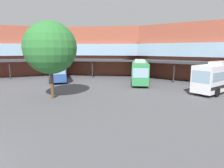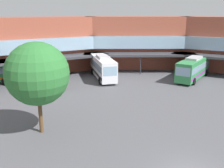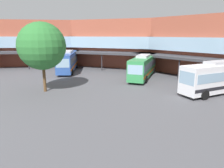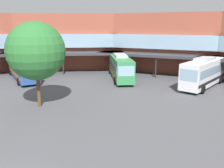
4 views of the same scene
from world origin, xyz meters
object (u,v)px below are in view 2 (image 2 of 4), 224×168
(bus_3, at_px, (28,75))
(bus_5, at_px, (193,68))
(plaza_tree, at_px, (37,74))
(bus_2, at_px, (103,67))

(bus_3, relative_size, bus_5, 1.08)
(bus_3, distance_m, plaza_tree, 16.43)
(bus_2, relative_size, plaza_tree, 1.23)
(bus_5, xyz_separation_m, plaza_tree, (-27.39, -7.62, 3.71))
(bus_2, bearing_deg, bus_3, -77.23)
(bus_5, distance_m, plaza_tree, 28.68)
(bus_2, height_order, bus_3, bus_2)
(bus_3, xyz_separation_m, plaza_tree, (-2.38, -15.83, 3.71))
(bus_3, relative_size, plaza_tree, 1.36)
(bus_2, xyz_separation_m, bus_5, (12.94, -7.67, -0.09))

